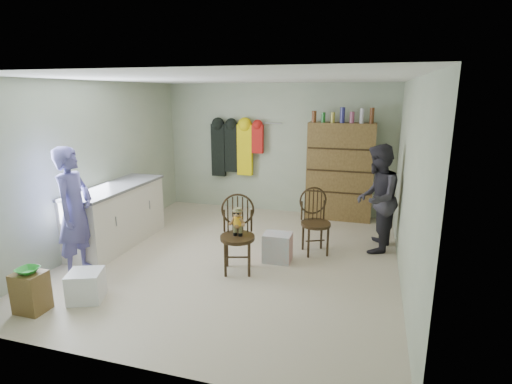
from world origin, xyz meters
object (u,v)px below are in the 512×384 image
(counter, at_px, (117,215))
(chair_front, at_px, (238,229))
(chair_far, at_px, (315,218))
(dresser, at_px, (340,171))

(counter, relative_size, chair_front, 1.81)
(chair_far, distance_m, dresser, 1.80)
(chair_far, bearing_deg, chair_front, -159.04)
(chair_front, relative_size, chair_far, 1.06)
(counter, bearing_deg, chair_far, 10.36)
(chair_far, relative_size, dresser, 0.47)
(counter, xyz_separation_m, chair_front, (2.12, -0.38, 0.11))
(counter, bearing_deg, chair_front, -10.08)
(chair_far, bearing_deg, dresser, 58.27)
(counter, xyz_separation_m, dresser, (3.20, 2.30, 0.44))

